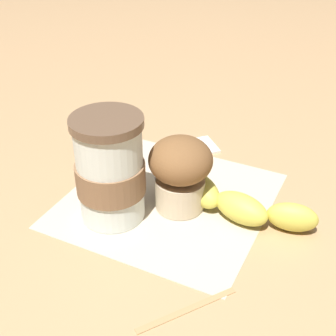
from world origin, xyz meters
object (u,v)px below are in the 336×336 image
object	(u,v)px
muffin	(181,170)
banana	(225,195)
coffee_cup	(110,170)
sugar_packet	(205,145)

from	to	relation	value
muffin	banana	world-z (taller)	muffin
banana	coffee_cup	bearing A→B (deg)	137.27
coffee_cup	muffin	world-z (taller)	coffee_cup
banana	sugar_packet	size ratio (longest dim) A/B	4.68
coffee_cup	muffin	distance (m)	0.08
muffin	sugar_packet	bearing A→B (deg)	26.16
coffee_cup	muffin	bearing A→B (deg)	-37.08
coffee_cup	sugar_packet	distance (m)	0.22
muffin	banana	xyz separation A→B (m)	(0.03, -0.04, -0.04)
coffee_cup	muffin	xyz separation A→B (m)	(0.07, -0.05, -0.01)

